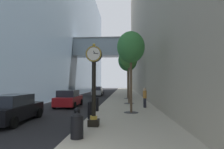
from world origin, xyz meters
name	(u,v)px	position (x,y,z in m)	size (l,w,h in m)	color
ground_plane	(110,97)	(0.00, 27.00, 0.00)	(110.00, 110.00, 0.00)	black
sidewalk_right	(126,95)	(2.66, 30.00, 0.07)	(5.32, 80.00, 0.14)	#ADA593
building_block_left	(53,20)	(-11.35, 30.00, 14.67)	(21.55, 80.00, 29.42)	slate
building_block_right	(163,2)	(9.82, 30.00, 17.55)	(9.00, 80.00, 35.10)	#A89E89
street_clock	(94,80)	(0.81, 5.08, 2.52)	(0.84, 0.55, 4.34)	black
bollard_nearest	(77,119)	(0.24, 3.89, 0.72)	(0.29, 0.29, 1.11)	black
bollard_second	(90,109)	(0.24, 7.01, 0.72)	(0.29, 0.29, 1.11)	black
bollard_third	(97,104)	(0.24, 10.12, 0.72)	(0.29, 0.29, 1.11)	black
street_tree_near	(131,48)	(2.92, 9.58, 5.09)	(2.11, 2.11, 6.21)	#333335
street_tree_mid_near	(129,59)	(2.92, 15.86, 5.09)	(1.94, 1.94, 6.12)	#333335
street_tree_mid_far	(128,60)	(2.92, 22.14, 5.65)	(2.73, 2.73, 7.10)	#333335
trash_bin	(77,125)	(0.48, 2.95, 0.68)	(0.53, 0.53, 1.05)	black
pedestrian_walking	(145,97)	(4.28, 12.49, 1.10)	(0.45, 0.45, 1.80)	#23232D
car_silver_near	(97,91)	(-2.59, 29.71, 0.81)	(2.04, 4.72, 1.67)	#B7BABF
car_red_mid	(69,99)	(-3.13, 13.60, 0.81)	(2.17, 4.28, 1.67)	#AD191E
car_grey_far	(97,90)	(-3.84, 37.69, 0.79)	(2.16, 4.71, 1.61)	slate
car_black_trailing	(14,109)	(-4.27, 6.29, 0.81)	(2.06, 4.62, 1.68)	black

